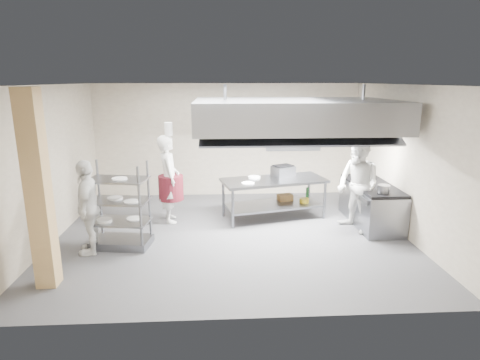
{
  "coord_description": "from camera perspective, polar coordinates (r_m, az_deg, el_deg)",
  "views": [
    {
      "loc": [
        -0.26,
        -7.71,
        3.09
      ],
      "look_at": [
        0.19,
        0.2,
        1.1
      ],
      "focal_mm": 30.0,
      "sensor_mm": 36.0,
      "label": 1
    }
  ],
  "objects": [
    {
      "name": "floor",
      "position": [
        8.32,
        -1.21,
        -7.74
      ],
      "size": [
        7.0,
        7.0,
        0.0
      ],
      "primitive_type": "plane",
      "color": "#2E2E30",
      "rests_on": "ground"
    },
    {
      "name": "ceiling",
      "position": [
        7.72,
        -1.33,
        13.4
      ],
      "size": [
        7.0,
        7.0,
        0.0
      ],
      "primitive_type": "plane",
      "rotation": [
        3.14,
        0.0,
        0.0
      ],
      "color": "silver",
      "rests_on": "wall_back"
    },
    {
      "name": "wall_back",
      "position": [
        10.84,
        -1.83,
        5.63
      ],
      "size": [
        7.0,
        0.0,
        7.0
      ],
      "primitive_type": "plane",
      "rotation": [
        1.57,
        0.0,
        0.0
      ],
      "color": "gray",
      "rests_on": "ground"
    },
    {
      "name": "wall_left",
      "position": [
        8.52,
        -25.53,
        1.92
      ],
      "size": [
        0.0,
        6.0,
        6.0
      ],
      "primitive_type": "plane",
      "rotation": [
        1.57,
        0.0,
        1.57
      ],
      "color": "gray",
      "rests_on": "ground"
    },
    {
      "name": "wall_right",
      "position": [
        8.73,
        22.37,
        2.51
      ],
      "size": [
        0.0,
        6.0,
        6.0
      ],
      "primitive_type": "plane",
      "rotation": [
        1.57,
        0.0,
        -1.57
      ],
      "color": "gray",
      "rests_on": "ground"
    },
    {
      "name": "column",
      "position": [
        6.58,
        -26.76,
        -1.46
      ],
      "size": [
        0.3,
        0.3,
        3.0
      ],
      "primitive_type": "cube",
      "color": "tan",
      "rests_on": "floor"
    },
    {
      "name": "exhaust_hood",
      "position": [
        8.29,
        7.73,
        9.17
      ],
      "size": [
        4.0,
        2.5,
        0.6
      ],
      "primitive_type": "cube",
      "color": "gray",
      "rests_on": "ceiling"
    },
    {
      "name": "hood_strip_a",
      "position": [
        8.2,
        1.42,
        7.0
      ],
      "size": [
        1.6,
        0.12,
        0.04
      ],
      "primitive_type": "cube",
      "color": "white",
      "rests_on": "exhaust_hood"
    },
    {
      "name": "hood_strip_b",
      "position": [
        8.54,
        13.64,
        6.89
      ],
      "size": [
        1.6,
        0.12,
        0.04
      ],
      "primitive_type": "cube",
      "color": "white",
      "rests_on": "exhaust_hood"
    },
    {
      "name": "wall_shelf",
      "position": [
        10.87,
        7.76,
        5.54
      ],
      "size": [
        1.5,
        0.28,
        0.04
      ],
      "primitive_type": "cube",
      "color": "gray",
      "rests_on": "wall_back"
    },
    {
      "name": "island",
      "position": [
        9.19,
        4.79,
        -2.63
      ],
      "size": [
        2.49,
        1.48,
        0.91
      ],
      "primitive_type": null,
      "rotation": [
        0.0,
        0.0,
        0.23
      ],
      "color": "gray",
      "rests_on": "floor"
    },
    {
      "name": "island_worktop",
      "position": [
        9.08,
        4.85,
        -0.06
      ],
      "size": [
        2.49,
        1.48,
        0.06
      ],
      "primitive_type": "cube",
      "rotation": [
        0.0,
        0.0,
        0.23
      ],
      "color": "gray",
      "rests_on": "island"
    },
    {
      "name": "island_undershelf",
      "position": [
        9.24,
        4.77,
        -3.55
      ],
      "size": [
        2.28,
        1.34,
        0.04
      ],
      "primitive_type": "cube",
      "rotation": [
        0.0,
        0.0,
        0.23
      ],
      "color": "gray",
      "rests_on": "island"
    },
    {
      "name": "pass_rack",
      "position": [
        7.83,
        -16.81,
        -3.48
      ],
      "size": [
        1.16,
        0.78,
        1.62
      ],
      "primitive_type": null,
      "rotation": [
        0.0,
        0.0,
        -0.15
      ],
      "color": "gray",
      "rests_on": "floor"
    },
    {
      "name": "cooking_range",
      "position": [
        9.26,
        18.09,
        -3.4
      ],
      "size": [
        0.8,
        2.0,
        0.84
      ],
      "primitive_type": "cube",
      "color": "gray",
      "rests_on": "floor"
    },
    {
      "name": "range_top",
      "position": [
        9.14,
        18.31,
        -0.71
      ],
      "size": [
        0.78,
        1.96,
        0.06
      ],
      "primitive_type": "cube",
      "color": "black",
      "rests_on": "cooking_range"
    },
    {
      "name": "chef_head",
      "position": [
        8.94,
        -10.09,
        0.14
      ],
      "size": [
        0.61,
        0.79,
        1.94
      ],
      "primitive_type": "imported",
      "rotation": [
        0.0,
        0.0,
        1.79
      ],
      "color": "silver",
      "rests_on": "floor"
    },
    {
      "name": "chef_line",
      "position": [
        8.56,
        16.4,
        -0.76
      ],
      "size": [
        1.04,
        1.16,
        1.96
      ],
      "primitive_type": "imported",
      "rotation": [
        0.0,
        0.0,
        -1.2
      ],
      "color": "silver",
      "rests_on": "floor"
    },
    {
      "name": "chef_plating",
      "position": [
        7.71,
        -20.78,
        -3.63
      ],
      "size": [
        0.54,
        1.06,
        1.74
      ],
      "primitive_type": "imported",
      "rotation": [
        0.0,
        0.0,
        -1.45
      ],
      "color": "white",
      "rests_on": "floor"
    },
    {
      "name": "griddle",
      "position": [
        9.37,
        6.14,
        1.27
      ],
      "size": [
        0.59,
        0.54,
        0.23
      ],
      "primitive_type": "cube",
      "rotation": [
        0.0,
        0.0,
        0.48
      ],
      "color": "gray",
      "rests_on": "island_worktop"
    },
    {
      "name": "wicker_basket",
      "position": [
        9.52,
        6.42,
        -2.47
      ],
      "size": [
        0.38,
        0.3,
        0.15
      ],
      "primitive_type": "cube",
      "rotation": [
        0.0,
        0.0,
        0.22
      ],
      "color": "olive",
      "rests_on": "island_undershelf"
    },
    {
      "name": "stockpot",
      "position": [
        9.11,
        16.87,
        0.09
      ],
      "size": [
        0.24,
        0.24,
        0.17
      ],
      "primitive_type": "cylinder",
      "color": "gray",
      "rests_on": "range_top"
    },
    {
      "name": "plate_stack",
      "position": [
        7.92,
        -16.66,
        -5.47
      ],
      "size": [
        0.28,
        0.28,
        0.05
      ],
      "primitive_type": "cylinder",
      "color": "white",
      "rests_on": "pass_rack"
    }
  ]
}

